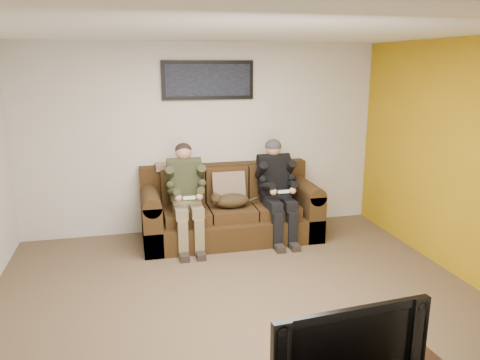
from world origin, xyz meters
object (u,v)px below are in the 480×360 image
object	(u,v)px
cat	(231,201)
television	(343,344)
person_left	(186,190)
person_right	(276,184)
sofa	(229,211)
framed_poster	(208,80)

from	to	relation	value
cat	television	bearing A→B (deg)	-91.87
person_left	television	distance (m)	3.62
person_left	person_right	bearing A→B (deg)	0.02
television	cat	bearing A→B (deg)	83.54
sofa	framed_poster	distance (m)	1.79
person_right	television	bearing A→B (deg)	-101.79
person_right	cat	distance (m)	0.66
sofa	person_right	distance (m)	0.75
cat	framed_poster	world-z (taller)	framed_poster
sofa	person_left	size ratio (longest dim) A/B	1.77
person_left	television	size ratio (longest dim) A/B	1.37
person_right	framed_poster	distance (m)	1.67
person_right	cat	xyz separation A→B (m)	(-0.63, -0.01, -0.19)
person_left	cat	distance (m)	0.61
sofa	cat	world-z (taller)	sofa
person_left	television	bearing A→B (deg)	-82.66
sofa	cat	bearing A→B (deg)	-97.20
person_left	person_right	world-z (taller)	person_right
person_left	framed_poster	bearing A→B (deg)	55.02
person_left	television	world-z (taller)	person_left
sofa	television	world-z (taller)	television
person_right	sofa	bearing A→B (deg)	162.00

